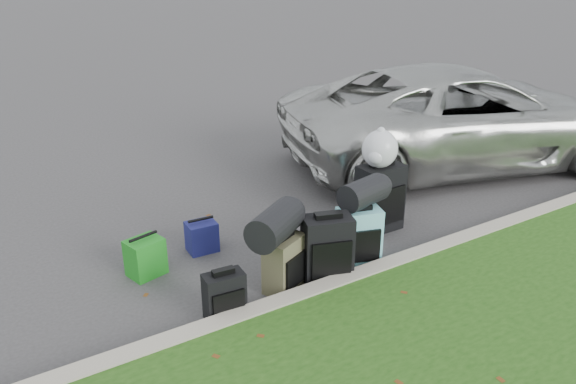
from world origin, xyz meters
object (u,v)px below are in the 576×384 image
suitcase_small_black (224,296)px  suitcase_teal (358,237)px  tote_navy (202,237)px  suitcase_large_black_left (327,249)px  suitcase_olive (284,264)px  suitcase_large_black_right (380,198)px  tote_green (145,257)px  suv (461,116)px

suitcase_small_black → suitcase_teal: suitcase_teal is taller
tote_navy → suitcase_small_black: bearing=-101.9°
suitcase_large_black_left → suitcase_olive: (-0.43, 0.08, -0.06)m
suitcase_teal → suitcase_large_black_right: 0.88m
suitcase_olive → suitcase_teal: size_ratio=0.89×
tote_green → tote_navy: size_ratio=1.15×
suitcase_small_black → suitcase_large_black_right: suitcase_large_black_right is taller
suitcase_teal → tote_green: size_ratio=1.62×
suitcase_olive → tote_navy: size_ratio=1.65×
suitcase_large_black_left → suitcase_olive: 0.44m
suitcase_small_black → tote_green: (-0.34, 1.06, -0.03)m
suitcase_large_black_left → suitcase_olive: bearing=-172.0°
tote_green → suitcase_teal: bearing=-40.9°
suitcase_small_black → suitcase_teal: (1.55, 0.12, 0.09)m
suitcase_large_black_right → tote_navy: (-1.93, 0.58, -0.22)m
suitcase_teal → suitcase_large_black_right: suitcase_large_black_right is taller
suitcase_small_black → suitcase_olive: (0.67, 0.12, 0.05)m
suitcase_olive → tote_navy: (-0.35, 1.10, -0.11)m
suitcase_large_black_left → suitcase_large_black_right: bearing=46.2°
suitcase_olive → tote_green: 1.39m
suv → suitcase_small_black: (-4.73, -1.74, -0.51)m
suitcase_large_black_left → suitcase_teal: bearing=29.3°
suv → suitcase_olive: suv is taller
suitcase_small_black → suitcase_large_black_right: 2.35m
suitcase_olive → suitcase_large_black_right: suitcase_large_black_right is taller
suv → suitcase_teal: (-3.18, -1.62, -0.43)m
suitcase_large_black_right → tote_green: suitcase_large_black_right is taller
suitcase_teal → tote_green: suitcase_teal is taller
suitcase_olive → suitcase_teal: bearing=-24.1°
suv → suitcase_small_black: bearing=126.0°
suitcase_small_black → tote_navy: suitcase_small_black is taller
suitcase_olive → suitcase_large_black_left: bearing=-35.0°
suitcase_olive → tote_navy: 1.16m
suv → tote_navy: size_ratio=16.10×
suitcase_small_black → suitcase_large_black_left: (1.10, 0.04, 0.12)m
suitcase_small_black → suitcase_teal: bearing=9.1°
suitcase_olive → tote_green: bearing=112.8°
suv → suitcase_large_black_right: suv is taller
tote_green → tote_navy: (0.66, 0.16, -0.02)m
suitcase_small_black → suitcase_teal: size_ratio=0.71×
tote_green → tote_navy: 0.68m
suitcase_small_black → suitcase_olive: suitcase_olive is taller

